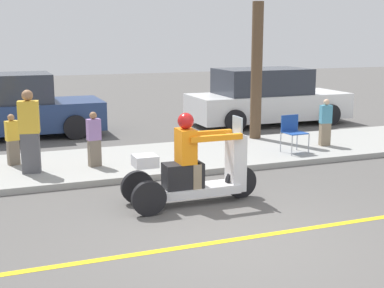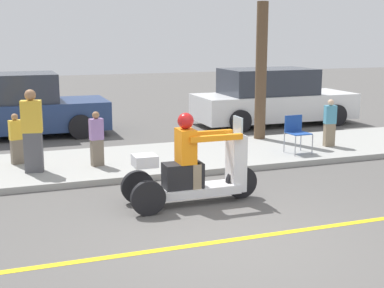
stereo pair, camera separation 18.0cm
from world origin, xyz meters
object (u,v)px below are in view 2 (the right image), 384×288
object	(u,v)px
spectator_mid_group	(32,133)
motorcycle_trike	(193,171)
tree_trunk	(261,71)
spectator_near_curb	(97,140)
parked_car_lot_far	(12,107)
parked_car_lot_right	(272,98)
spectator_end_of_line	(16,140)
spectator_with_child	(330,124)
folding_chair_curbside	(296,130)

from	to	relation	value
spectator_mid_group	motorcycle_trike	bearing A→B (deg)	-47.40
spectator_mid_group	tree_trunk	world-z (taller)	tree_trunk
spectator_near_curb	parked_car_lot_far	world-z (taller)	parked_car_lot_far
motorcycle_trike	parked_car_lot_far	world-z (taller)	parked_car_lot_far
spectator_near_curb	parked_car_lot_right	xyz separation A→B (m)	(6.02, 3.91, 0.14)
spectator_end_of_line	spectator_with_child	distance (m)	6.99
spectator_near_curb	folding_chair_curbside	bearing A→B (deg)	-3.75
parked_car_lot_far	parked_car_lot_right	xyz separation A→B (m)	(7.48, -0.57, 0.00)
parked_car_lot_far	spectator_end_of_line	bearing A→B (deg)	-90.70
spectator_end_of_line	folding_chair_curbside	bearing A→B (deg)	-9.57
motorcycle_trike	spectator_end_of_line	distance (m)	4.19
motorcycle_trike	parked_car_lot_far	distance (m)	7.51
motorcycle_trike	spectator_end_of_line	xyz separation A→B (m)	(-2.60, 3.29, 0.08)
motorcycle_trike	tree_trunk	world-z (taller)	tree_trunk
tree_trunk	motorcycle_trike	bearing A→B (deg)	-128.91
folding_chair_curbside	tree_trunk	world-z (taller)	tree_trunk
folding_chair_curbside	motorcycle_trike	bearing A→B (deg)	-144.88
spectator_with_child	motorcycle_trike	bearing A→B (deg)	-148.92
motorcycle_trike	spectator_end_of_line	world-z (taller)	motorcycle_trike
spectator_near_curb	tree_trunk	size ratio (longest dim) A/B	0.33
spectator_with_child	parked_car_lot_right	size ratio (longest dim) A/B	0.23
motorcycle_trike	parked_car_lot_far	bearing A→B (deg)	109.88
motorcycle_trike	tree_trunk	bearing A→B (deg)	51.09
spectator_with_child	folding_chair_curbside	xyz separation A→B (m)	(-1.09, -0.33, -0.03)
parked_car_lot_far	parked_car_lot_right	size ratio (longest dim) A/B	0.99
parked_car_lot_far	spectator_with_child	bearing A→B (deg)	-32.66
spectator_with_child	tree_trunk	bearing A→B (deg)	127.75
folding_chair_curbside	parked_car_lot_far	bearing A→B (deg)	140.71
spectator_mid_group	spectator_with_child	bearing A→B (deg)	0.95
spectator_end_of_line	tree_trunk	xyz separation A→B (m)	(5.87, 0.76, 1.18)
spectator_with_child	folding_chair_curbside	world-z (taller)	spectator_with_child
motorcycle_trike	spectator_mid_group	bearing A→B (deg)	132.60
spectator_near_curb	tree_trunk	distance (m)	4.74
parked_car_lot_right	folding_chair_curbside	bearing A→B (deg)	-111.56
spectator_with_child	tree_trunk	size ratio (longest dim) A/B	0.33
motorcycle_trike	spectator_mid_group	distance (m)	3.44
spectator_end_of_line	motorcycle_trike	bearing A→B (deg)	-51.66
parked_car_lot_right	spectator_near_curb	bearing A→B (deg)	-147.00
spectator_with_child	spectator_near_curb	distance (m)	5.46
spectator_mid_group	parked_car_lot_far	xyz separation A→B (m)	(-0.24, 4.54, -0.10)
spectator_end_of_line	parked_car_lot_far	distance (m)	3.78
folding_chair_curbside	spectator_end_of_line	bearing A→B (deg)	170.43
spectator_with_child	folding_chair_curbside	distance (m)	1.14
spectator_mid_group	spectator_near_curb	distance (m)	1.24
spectator_near_curb	parked_car_lot_right	world-z (taller)	parked_car_lot_right
spectator_end_of_line	folding_chair_curbside	size ratio (longest dim) A/B	1.26
spectator_mid_group	parked_car_lot_right	bearing A→B (deg)	28.77
motorcycle_trike	spectator_mid_group	xyz separation A→B (m)	(-2.32, 2.52, 0.34)
spectator_with_child	parked_car_lot_far	distance (m)	8.22
motorcycle_trike	spectator_with_child	world-z (taller)	motorcycle_trike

